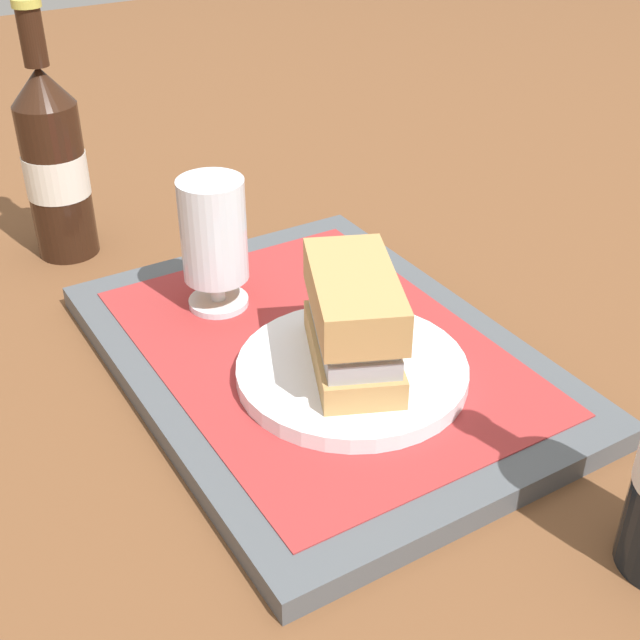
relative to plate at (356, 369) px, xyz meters
The scene contains 7 objects.
ground_plane 0.06m from the plate, ahead, with size 3.00×3.00×0.00m, color brown.
tray 0.05m from the plate, ahead, with size 0.44×0.32×0.02m, color #4C5156.
placemat 0.05m from the plate, ahead, with size 0.38×0.27×0.00m, color #9E2D2D.
plate is the anchor object (origin of this frame).
sandwich 0.05m from the plate, 23.73° to the right, with size 0.14×0.11×0.08m.
beer_glass 0.18m from the plate, 16.40° to the left, with size 0.06×0.06×0.12m.
beer_bottle 0.41m from the plate, 18.26° to the left, with size 0.07×0.07×0.27m.
Camera 1 is at (-0.52, 0.31, 0.44)m, focal length 47.68 mm.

